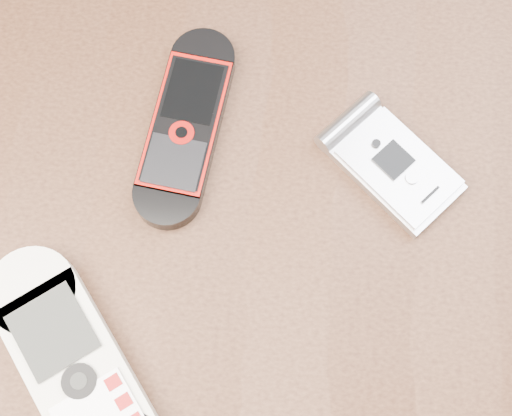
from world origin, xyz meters
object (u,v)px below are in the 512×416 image
object	(u,v)px
motorola_razr	(395,166)
nokia_white	(78,373)
nokia_black_red	(186,125)
table	(250,251)

from	to	relation	value
motorola_razr	nokia_white	bearing A→B (deg)	171.00
nokia_white	motorola_razr	distance (m)	0.24
nokia_white	nokia_black_red	xyz separation A→B (m)	(0.05, 0.17, -0.00)
table	nokia_white	world-z (taller)	nokia_white
nokia_white	motorola_razr	xyz separation A→B (m)	(0.19, 0.14, -0.00)
table	nokia_black_red	world-z (taller)	nokia_black_red
nokia_black_red	table	bearing A→B (deg)	-42.35
table	motorola_razr	xyz separation A→B (m)	(0.10, 0.03, 0.11)
table	motorola_razr	size ratio (longest dim) A/B	12.31
table	nokia_black_red	size ratio (longest dim) A/B	8.16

